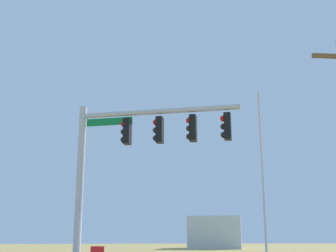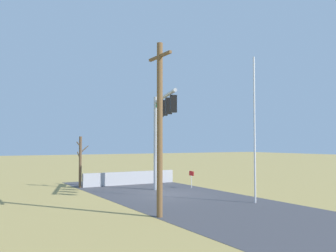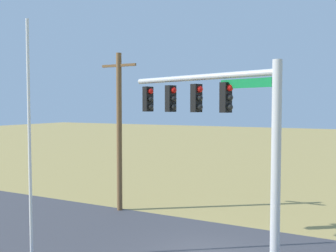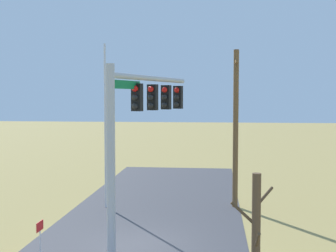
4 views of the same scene
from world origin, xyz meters
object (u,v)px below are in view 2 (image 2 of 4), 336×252
object	(u,v)px
signal_mast	(161,121)
open_sign	(191,176)
utility_pole	(160,125)
bare_tree	(80,161)
flagpole	(255,129)

from	to	relation	value
signal_mast	open_sign	bearing A→B (deg)	-68.04
signal_mast	utility_pole	world-z (taller)	utility_pole
utility_pole	bare_tree	distance (m)	12.19
signal_mast	bare_tree	bearing A→B (deg)	32.90
signal_mast	flagpole	bearing A→B (deg)	-155.05
signal_mast	utility_pole	size ratio (longest dim) A/B	0.84
bare_tree	open_sign	xyz separation A→B (m)	(-4.27, -6.78, -1.00)
flagpole	open_sign	distance (m)	7.65
signal_mast	open_sign	distance (m)	5.06
flagpole	utility_pole	bearing A→B (deg)	96.82
open_sign	utility_pole	bearing A→B (deg)	138.63
signal_mast	flagpole	distance (m)	6.32
utility_pole	open_sign	world-z (taller)	utility_pole
signal_mast	flagpole	xyz separation A→B (m)	(-5.70, -2.65, -0.65)
signal_mast	bare_tree	distance (m)	7.15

